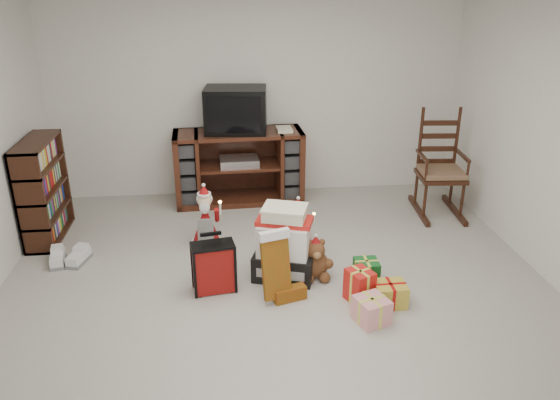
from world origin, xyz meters
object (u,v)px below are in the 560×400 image
at_px(gift_cluster, 368,289).
at_px(mrs_claus_figurine, 206,222).
at_px(sneaker_pair, 68,258).
at_px(santa_figurine, 298,232).
at_px(gift_pile, 285,247).
at_px(tv_stand, 239,167).
at_px(red_suitcase, 214,267).
at_px(crt_television, 236,110).
at_px(teddy_bear, 315,261).
at_px(bookshelf, 44,192).
at_px(rocking_chair, 438,176).

bearing_deg(gift_cluster, mrs_claus_figurine, 138.57).
bearing_deg(sneaker_pair, gift_cluster, -19.60).
bearing_deg(sneaker_pair, santa_figurine, -0.41).
bearing_deg(sneaker_pair, gift_pile, -12.90).
bearing_deg(tv_stand, santa_figurine, -72.19).
relative_size(red_suitcase, crt_television, 0.71).
bearing_deg(gift_pile, sneaker_pair, -174.96).
bearing_deg(gift_cluster, tv_stand, 112.86).
bearing_deg(gift_pile, tv_stand, 117.95).
bearing_deg(teddy_bear, sneaker_pair, 167.64).
distance_m(mrs_claus_figurine, gift_cluster, 1.88).
relative_size(bookshelf, santa_figurine, 1.81).
bearing_deg(sneaker_pair, crt_television, 39.91).
bearing_deg(crt_television, mrs_claus_figurine, -101.93).
height_order(bookshelf, gift_cluster, bookshelf).
xyz_separation_m(rocking_chair, gift_cluster, (-1.30, -1.83, -0.32)).
height_order(red_suitcase, santa_figurine, santa_figurine).
distance_m(teddy_bear, mrs_claus_figurine, 1.29).
distance_m(bookshelf, gift_cluster, 3.50).
height_order(teddy_bear, sneaker_pair, teddy_bear).
relative_size(rocking_chair, santa_figurine, 2.13).
height_order(tv_stand, bookshelf, bookshelf).
height_order(tv_stand, sneaker_pair, tv_stand).
bearing_deg(tv_stand, red_suitcase, -100.76).
distance_m(sneaker_pair, gift_cluster, 2.92).
height_order(tv_stand, santa_figurine, tv_stand).
distance_m(santa_figurine, gift_cluster, 1.08).
xyz_separation_m(rocking_chair, mrs_claus_figurine, (-2.71, -0.59, -0.18)).
xyz_separation_m(bookshelf, mrs_claus_figurine, (1.68, -0.36, -0.26)).
xyz_separation_m(tv_stand, santa_figurine, (0.53, -1.44, -0.22)).
height_order(santa_figurine, mrs_claus_figurine, mrs_claus_figurine).
xyz_separation_m(red_suitcase, santa_figurine, (0.84, 0.65, -0.01)).
xyz_separation_m(bookshelf, sneaker_pair, (0.34, -0.63, -0.46)).
bearing_deg(gift_cluster, crt_television, 113.08).
bearing_deg(rocking_chair, tv_stand, 170.85).
bearing_deg(bookshelf, tv_stand, 21.17).
height_order(tv_stand, gift_pile, tv_stand).
bearing_deg(tv_stand, gift_cluster, -69.51).
bearing_deg(santa_figurine, crt_television, 110.59).
bearing_deg(mrs_claus_figurine, crt_television, 72.17).
height_order(santa_figurine, crt_television, crt_television).
bearing_deg(tv_stand, crt_television, 136.59).
xyz_separation_m(teddy_bear, sneaker_pair, (-2.36, 0.52, -0.11)).
bearing_deg(sneaker_pair, red_suitcase, -24.85).
height_order(bookshelf, rocking_chair, rocking_chair).
bearing_deg(tv_stand, sneaker_pair, -142.84).
relative_size(mrs_claus_figurine, crt_television, 0.87).
xyz_separation_m(tv_stand, gift_cluster, (1.01, -2.40, -0.33)).
xyz_separation_m(bookshelf, teddy_bear, (2.70, -1.15, -0.35)).
bearing_deg(red_suitcase, santa_figurine, 28.58).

